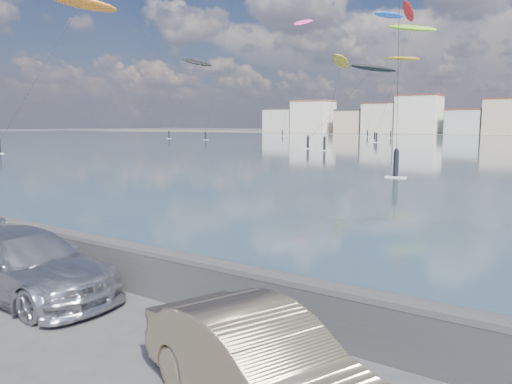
% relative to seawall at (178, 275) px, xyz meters
% --- Properties ---
extents(ground, '(700.00, 700.00, 0.00)m').
position_rel_seawall_xyz_m(ground, '(0.00, -2.70, -0.58)').
color(ground, '#333335').
rests_on(ground, ground).
extents(seawall, '(400.00, 0.36, 1.08)m').
position_rel_seawall_xyz_m(seawall, '(0.00, 0.00, 0.00)').
color(seawall, '#28282B').
rests_on(seawall, ground).
extents(car_silver, '(4.78, 2.00, 1.38)m').
position_rel_seawall_xyz_m(car_silver, '(-2.92, -1.54, 0.11)').
color(car_silver, '#B8B9BE').
rests_on(car_silver, ground).
extents(car_champagne, '(4.17, 2.62, 1.30)m').
position_rel_seawall_xyz_m(car_champagne, '(3.57, -2.29, 0.07)').
color(car_champagne, tan).
rests_on(car_champagne, ground).
extents(kitesurfer_0, '(7.35, 11.32, 20.52)m').
position_rel_seawall_xyz_m(kitesurfer_0, '(-79.70, 90.35, 18.25)').
color(kitesurfer_0, black).
rests_on(kitesurfer_0, ground).
extents(kitesurfer_1, '(9.64, 16.83, 20.29)m').
position_rel_seawall_xyz_m(kitesurfer_1, '(-34.59, 113.43, 18.43)').
color(kitesurfer_1, '#BF8C19').
rests_on(kitesurfer_1, ground).
extents(kitesurfer_2, '(9.47, 18.01, 22.48)m').
position_rel_seawall_xyz_m(kitesurfer_2, '(-55.25, 38.69, 19.82)').
color(kitesurfer_2, orange).
rests_on(kitesurfer_2, ground).
extents(kitesurfer_3, '(8.11, 19.03, 13.57)m').
position_rel_seawall_xyz_m(kitesurfer_3, '(-25.48, 72.65, 11.92)').
color(kitesurfer_3, black).
rests_on(kitesurfer_3, ground).
extents(kitesurfer_5, '(3.15, 13.31, 35.85)m').
position_rel_seawall_xyz_m(kitesurfer_5, '(-38.88, 129.06, 32.26)').
color(kitesurfer_5, red).
rests_on(kitesurfer_5, ground).
extents(kitesurfer_12, '(6.15, 11.00, 36.61)m').
position_rel_seawall_xyz_m(kitesurfer_12, '(-71.83, 130.37, 33.36)').
color(kitesurfer_12, '#E5338C').
rests_on(kitesurfer_12, ground).
extents(kitesurfer_13, '(11.07, 11.98, 24.86)m').
position_rel_seawall_xyz_m(kitesurfer_13, '(-27.28, 96.88, 22.23)').
color(kitesurfer_13, '#8CD826').
rests_on(kitesurfer_13, ground).
extents(kitesurfer_17, '(7.78, 15.88, 35.95)m').
position_rel_seawall_xyz_m(kitesurfer_17, '(-47.57, 137.94, 34.11)').
color(kitesurfer_17, blue).
rests_on(kitesurfer_17, ground).
extents(kitesurfer_19, '(7.08, 17.28, 14.53)m').
position_rel_seawall_xyz_m(kitesurfer_19, '(-28.42, 66.72, 12.61)').
color(kitesurfer_19, '#BF8C19').
rests_on(kitesurfer_19, ground).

